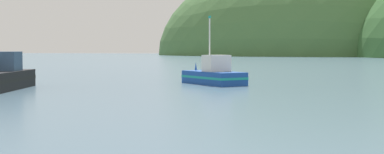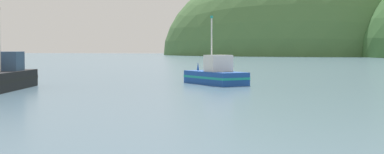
% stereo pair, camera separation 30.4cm
% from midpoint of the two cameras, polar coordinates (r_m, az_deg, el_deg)
% --- Properties ---
extents(hill_far_right, '(147.20, 117.76, 88.66)m').
position_cam_midpoint_polar(hill_far_right, '(245.18, 14.31, 2.25)').
color(hill_far_right, '#47703D').
rests_on(hill_far_right, ground).
extents(fishing_boat_black, '(4.22, 8.98, 5.80)m').
position_cam_midpoint_polar(fishing_boat_black, '(41.01, -18.95, -0.05)').
color(fishing_boat_black, black).
rests_on(fishing_boat_black, ground).
extents(fishing_boat_blue, '(6.05, 6.38, 5.60)m').
position_cam_midpoint_polar(fishing_boat_blue, '(44.51, 2.70, 0.19)').
color(fishing_boat_blue, '#19479E').
rests_on(fishing_boat_blue, ground).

